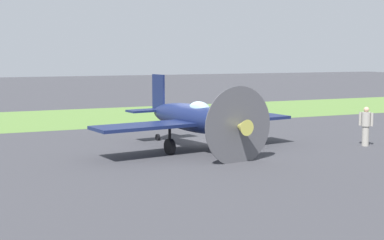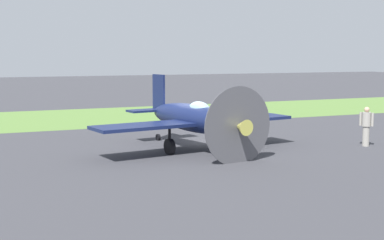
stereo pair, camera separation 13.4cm
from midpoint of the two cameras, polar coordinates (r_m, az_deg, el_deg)
ground_plane at (r=24.50m, az=0.68°, el=-2.62°), size 160.00×160.00×0.00m
grass_verge at (r=36.48m, az=-7.70°, el=0.43°), size 120.00×11.00×0.01m
airplane_lead at (r=23.05m, az=0.03°, el=0.18°), size 9.13×7.26×3.23m
ground_crew_chief at (r=25.35m, az=17.37°, el=-0.53°), size 0.38×0.55×1.73m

